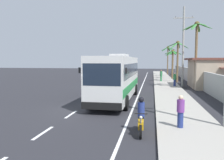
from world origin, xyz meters
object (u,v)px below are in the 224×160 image
(motorcycle_beside_bus, at_px, (141,119))
(coach_bus_far_lane, at_px, (116,68))
(pedestrian_midwalk, at_px, (161,75))
(palm_nearest, at_px, (173,57))
(palm_third, at_px, (168,54))
(pedestrian_far_walk, at_px, (181,111))
(pedestrian_near_kerb, at_px, (175,79))
(palm_fourth, at_px, (173,58))
(palm_farthest, at_px, (196,41))
(palm_second, at_px, (178,53))
(coach_bus_foreground, at_px, (117,76))
(utility_pole_mid, at_px, (183,45))

(motorcycle_beside_bus, bearing_deg, coach_bus_far_lane, 100.82)
(pedestrian_midwalk, xyz_separation_m, palm_nearest, (2.61, 10.97, 2.92))
(palm_nearest, xyz_separation_m, palm_third, (-0.53, 6.86, 0.89))
(pedestrian_far_walk, bearing_deg, pedestrian_near_kerb, -74.93)
(palm_fourth, bearing_deg, pedestrian_midwalk, -111.40)
(coach_bus_far_lane, relative_size, pedestrian_near_kerb, 6.46)
(motorcycle_beside_bus, bearing_deg, palm_third, 84.92)
(coach_bus_far_lane, bearing_deg, palm_farthest, -53.92)
(palm_second, bearing_deg, coach_bus_foreground, -111.19)
(pedestrian_midwalk, bearing_deg, pedestrian_far_walk, 108.28)
(coach_bus_far_lane, xyz_separation_m, pedestrian_midwalk, (8.16, -7.11, -0.90))
(motorcycle_beside_bus, height_order, pedestrian_far_walk, pedestrian_far_walk)
(pedestrian_midwalk, relative_size, palm_farthest, 0.23)
(palm_farthest, bearing_deg, palm_nearest, 92.57)
(coach_bus_far_lane, distance_m, pedestrian_midwalk, 10.86)
(palm_second, height_order, palm_third, palm_third)
(utility_pole_mid, height_order, palm_farthest, utility_pole_mid)
(palm_third, bearing_deg, palm_nearest, -85.60)
(pedestrian_far_walk, height_order, palm_farthest, palm_farthest)
(coach_bus_far_lane, height_order, palm_nearest, palm_nearest)
(coach_bus_far_lane, distance_m, pedestrian_far_walk, 33.38)
(palm_nearest, relative_size, palm_fourth, 1.05)
(motorcycle_beside_bus, bearing_deg, palm_second, 80.77)
(coach_bus_far_lane, distance_m, palm_second, 13.04)
(palm_nearest, relative_size, palm_second, 0.87)
(pedestrian_midwalk, height_order, palm_second, palm_second)
(coach_bus_foreground, xyz_separation_m, palm_farthest, (7.77, 8.42, 3.47))
(motorcycle_beside_bus, distance_m, pedestrian_near_kerb, 19.50)
(pedestrian_near_kerb, bearing_deg, palm_third, -87.43)
(utility_pole_mid, bearing_deg, coach_bus_foreground, -121.00)
(coach_bus_foreground, xyz_separation_m, motorcycle_beside_bus, (2.45, -8.73, -1.36))
(palm_second, height_order, palm_fourth, palm_second)
(motorcycle_beside_bus, distance_m, pedestrian_far_walk, 2.02)
(coach_bus_foreground, xyz_separation_m, utility_pole_mid, (6.68, 11.12, 3.19))
(pedestrian_near_kerb, distance_m, pedestrian_midwalk, 6.95)
(palm_third, bearing_deg, coach_bus_foreground, -100.24)
(coach_bus_far_lane, height_order, pedestrian_midwalk, coach_bus_far_lane)
(palm_third, distance_m, palm_farthest, 26.75)
(pedestrian_near_kerb, height_order, palm_nearest, palm_nearest)
(pedestrian_far_walk, xyz_separation_m, palm_fourth, (2.12, 30.68, 2.73))
(motorcycle_beside_bus, xyz_separation_m, pedestrian_far_walk, (1.84, 0.80, 0.28))
(pedestrian_far_walk, bearing_deg, utility_pole_mid, -77.74)
(utility_pole_mid, bearing_deg, palm_fourth, 91.36)
(pedestrian_near_kerb, distance_m, palm_third, 24.94)
(pedestrian_far_walk, bearing_deg, palm_second, -75.96)
(coach_bus_foreground, height_order, pedestrian_midwalk, coach_bus_foreground)
(pedestrian_far_walk, relative_size, palm_second, 0.25)
(pedestrian_midwalk, bearing_deg, palm_farthest, 129.74)
(palm_second, bearing_deg, pedestrian_near_kerb, -98.24)
(coach_bus_foreground, bearing_deg, pedestrian_far_walk, -61.62)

